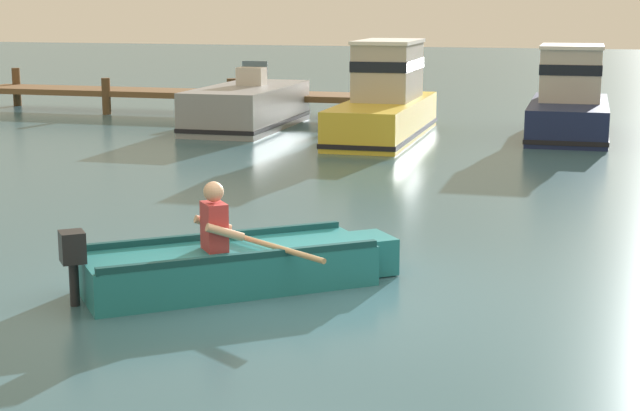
% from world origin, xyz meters
% --- Properties ---
extents(ground_plane, '(120.00, 120.00, 0.00)m').
position_xyz_m(ground_plane, '(0.00, 0.00, 0.00)').
color(ground_plane, '#386070').
extents(wooden_dock, '(11.91, 1.64, 1.16)m').
position_xyz_m(wooden_dock, '(-8.48, 15.89, 0.57)').
color(wooden_dock, brown).
rests_on(wooden_dock, ground).
extents(rowboat_with_person, '(3.25, 2.84, 1.19)m').
position_xyz_m(rowboat_with_person, '(-0.88, 0.08, 0.25)').
color(rowboat_with_person, '#1E727A').
rests_on(rowboat_with_person, ground).
extents(moored_boat_grey, '(1.96, 4.66, 1.62)m').
position_xyz_m(moored_boat_grey, '(-5.51, 13.36, 0.50)').
color(moored_boat_grey, gray).
rests_on(moored_boat_grey, ground).
extents(moored_boat_yellow, '(1.69, 5.45, 2.21)m').
position_xyz_m(moored_boat_yellow, '(-1.90, 12.63, 0.81)').
color(moored_boat_yellow, gold).
rests_on(moored_boat_yellow, ground).
extents(moored_boat_navy, '(1.83, 4.63, 2.09)m').
position_xyz_m(moored_boat_navy, '(2.17, 14.07, 0.76)').
color(moored_boat_navy, '#19234C').
rests_on(moored_boat_navy, ground).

